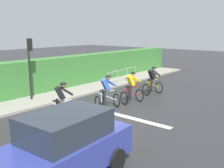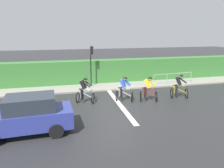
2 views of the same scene
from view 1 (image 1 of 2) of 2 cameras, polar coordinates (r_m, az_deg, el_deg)
The scene contains 12 objects.
ground_plane at distance 12.36m, azimuth -2.28°, elevation -6.11°, with size 80.00×80.00×0.00m, color #28282B.
sidewalk_kerb at distance 16.58m, azimuth -8.48°, elevation -1.39°, with size 2.80×24.59×0.12m, color gray.
stone_wall_low at distance 17.21m, azimuth -10.50°, elevation -0.38°, with size 0.44×24.59×0.47m, color gray.
hedge_wall at distance 17.30m, azimuth -11.23°, elevation 2.33°, with size 1.10×24.59×2.06m, color #387533.
road_marking_stop_line at distance 12.49m, azimuth -1.68°, elevation -5.89°, with size 7.00×0.30×0.01m, color silver.
cyclist_lead at distance 15.68m, azimuth 8.75°, elevation 0.60°, with size 0.95×1.23×1.66m.
cyclist_second at distance 13.68m, azimuth 4.26°, elevation -0.92°, with size 0.95×1.23×1.66m.
cyclist_mid at distance 12.72m, azimuth -1.20°, elevation -1.86°, with size 1.05×1.26×1.66m.
cyclist_fourth at distance 11.19m, azimuth -10.86°, elevation -3.96°, with size 1.06×1.26×1.66m.
car_navy at distance 6.85m, azimuth -11.09°, elevation -13.62°, with size 2.06×4.19×1.76m.
traffic_light_near_crossing at distance 14.44m, azimuth -17.40°, elevation 4.99°, with size 0.20×0.31×3.34m.
pedestrian_railing_kerbside at distance 18.66m, azimuth 2.29°, elevation 2.50°, with size 0.44×3.76×1.03m.
Camera 1 is at (7.88, -8.73, 3.78)m, focal length 42.08 mm.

